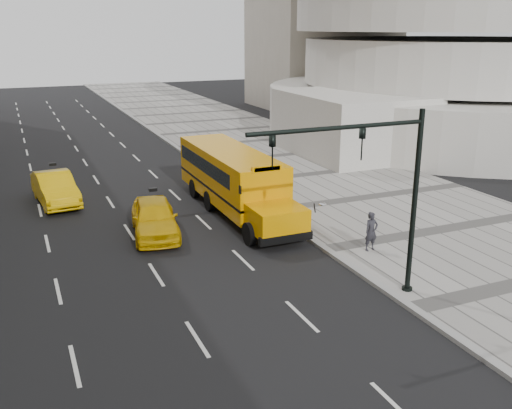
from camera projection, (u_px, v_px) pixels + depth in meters
name	position (u px, v px, depth m)	size (l,w,h in m)	color
ground	(151.00, 229.00, 26.05)	(140.00, 140.00, 0.00)	black
sidewalk_museum	(372.00, 198.00, 30.57)	(12.00, 140.00, 0.15)	gray
curb_museum	(270.00, 211.00, 28.30)	(0.30, 140.00, 0.15)	gray
school_bus	(232.00, 176.00, 28.35)	(2.96, 11.56, 3.19)	#E08F00
taxi_near	(155.00, 218.00, 25.10)	(1.91, 4.76, 1.62)	#E2AD06
taxi_far	(55.00, 188.00, 29.62)	(1.72, 4.93, 1.62)	#E2AD06
pedestrian	(371.00, 231.00, 22.98)	(0.59, 0.39, 1.62)	#26262C
traffic_signal	(380.00, 184.00, 18.02)	(6.18, 0.36, 6.40)	black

